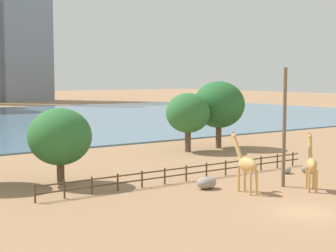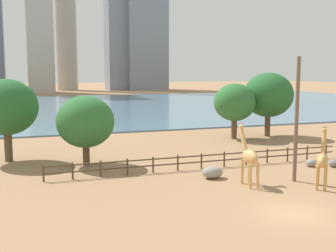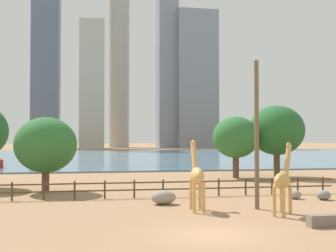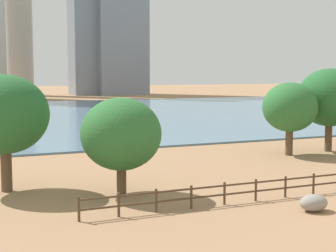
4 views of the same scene
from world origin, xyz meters
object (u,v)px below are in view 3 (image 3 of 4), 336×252
at_px(boulder_by_pole, 324,195).
at_px(giraffe_companion, 283,180).
at_px(boulder_near_fence, 163,197).
at_px(tree_left_large, 46,145).
at_px(giraffe_tall, 197,176).
at_px(utility_pole, 257,134).
at_px(boulder_small, 295,194).
at_px(tree_left_small, 236,137).
at_px(feeding_trough, 326,221).
at_px(tree_center_broad, 277,130).

bearing_deg(boulder_by_pole, giraffe_companion, -137.39).
distance_m(giraffe_companion, boulder_near_fence, 7.92).
distance_m(boulder_by_pole, tree_left_large, 21.49).
height_order(giraffe_tall, boulder_by_pole, giraffe_tall).
height_order(utility_pole, boulder_small, utility_pole).
bearing_deg(tree_left_small, boulder_by_pole, -86.94).
relative_size(boulder_near_fence, tree_left_small, 0.25).
bearing_deg(tree_left_small, boulder_small, -93.34).
distance_m(utility_pole, tree_left_small, 19.67).
relative_size(boulder_small, feeding_trough, 0.49).
bearing_deg(boulder_near_fence, boulder_small, 4.81).
relative_size(boulder_by_pole, feeding_trough, 0.55).
xyz_separation_m(giraffe_tall, tree_left_large, (-9.96, 10.40, 1.68)).
bearing_deg(boulder_by_pole, tree_left_small, 93.06).
bearing_deg(tree_left_small, giraffe_tall, -115.35).
bearing_deg(tree_left_small, tree_left_large, -155.96).
distance_m(utility_pole, boulder_near_fence, 7.29).
relative_size(tree_center_broad, tree_left_small, 1.19).
relative_size(utility_pole, feeding_trough, 5.07).
height_order(tree_center_broad, tree_left_small, tree_center_broad).
bearing_deg(giraffe_companion, boulder_small, 10.03).
bearing_deg(tree_center_broad, giraffe_companion, -113.45).
relative_size(utility_pole, boulder_small, 10.28).
bearing_deg(boulder_near_fence, tree_left_large, 136.93).
distance_m(giraffe_companion, tree_left_large, 19.28).
bearing_deg(tree_left_large, giraffe_companion, -41.20).
bearing_deg(giraffe_companion, tree_left_small, 30.20).
distance_m(giraffe_companion, tree_center_broad, 23.63).
bearing_deg(giraffe_tall, boulder_near_fence, 37.01).
relative_size(giraffe_tall, utility_pole, 0.48).
height_order(boulder_by_pole, boulder_small, boulder_by_pole).
distance_m(giraffe_tall, boulder_near_fence, 3.45).
bearing_deg(tree_left_large, feeding_trough, -46.61).
height_order(boulder_by_pole, feeding_trough, boulder_by_pole).
height_order(boulder_small, feeding_trough, boulder_small).
bearing_deg(tree_left_large, giraffe_tall, -46.22).
xyz_separation_m(giraffe_companion, boulder_by_pole, (5.30, 4.87, -1.63)).
height_order(utility_pole, boulder_by_pole, utility_pole).
bearing_deg(utility_pole, boulder_by_pole, 24.82).
xyz_separation_m(utility_pole, boulder_small, (4.26, 3.56, -4.25)).
distance_m(feeding_trough, tree_center_broad, 26.72).
bearing_deg(giraffe_tall, boulder_small, -61.88).
height_order(giraffe_companion, boulder_small, giraffe_companion).
bearing_deg(feeding_trough, giraffe_tall, 132.66).
distance_m(boulder_near_fence, tree_center_broad, 23.16).
relative_size(giraffe_tall, boulder_by_pole, 4.41).
relative_size(boulder_by_pole, tree_center_broad, 0.13).
bearing_deg(feeding_trough, tree_left_large, 133.39).
height_order(giraffe_companion, tree_left_small, tree_left_small).
xyz_separation_m(giraffe_tall, utility_pole, (3.75, -0.16, 2.48)).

